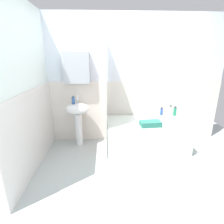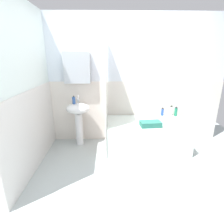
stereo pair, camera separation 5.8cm
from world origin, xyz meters
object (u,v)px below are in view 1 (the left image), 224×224
object	(u,v)px
bathtub	(146,135)
shampoo_bottle	(175,111)
conditioner_bottle	(162,112)
sink	(78,115)
body_wash_bottle	(170,111)
soap_dispenser	(73,100)
towel_folded	(150,124)

from	to	relation	value
bathtub	shampoo_bottle	xyz separation A→B (m)	(0.62, 0.29, 0.35)
conditioner_bottle	sink	bearing A→B (deg)	-175.24
sink	body_wash_bottle	distance (m)	1.80
conditioner_bottle	bathtub	bearing A→B (deg)	-138.88
soap_dispenser	body_wash_bottle	distance (m)	1.89
shampoo_bottle	bathtub	bearing A→B (deg)	-155.25
sink	conditioner_bottle	distance (m)	1.64
soap_dispenser	bathtub	bearing A→B (deg)	-6.91
sink	towel_folded	world-z (taller)	sink
soap_dispenser	towel_folded	xyz separation A→B (m)	(1.33, -0.39, -0.32)
soap_dispenser	shampoo_bottle	bearing A→B (deg)	3.70
soap_dispenser	shampoo_bottle	world-z (taller)	soap_dispenser
sink	shampoo_bottle	world-z (taller)	sink
body_wash_bottle	conditioner_bottle	distance (m)	0.17
sink	body_wash_bottle	bearing A→B (deg)	3.92
sink	shampoo_bottle	distance (m)	1.89
body_wash_bottle	towel_folded	xyz separation A→B (m)	(-0.53, -0.53, -0.05)
bathtub	body_wash_bottle	xyz separation A→B (m)	(0.53, 0.31, 0.36)
bathtub	shampoo_bottle	size ratio (longest dim) A/B	7.71
soap_dispenser	body_wash_bottle	xyz separation A→B (m)	(1.86, 0.15, -0.27)
bathtub	conditioner_bottle	distance (m)	0.59
sink	shampoo_bottle	xyz separation A→B (m)	(1.89, 0.10, 0.01)
bathtub	towel_folded	bearing A→B (deg)	-88.64
body_wash_bottle	towel_folded	world-z (taller)	body_wash_bottle
conditioner_bottle	towel_folded	distance (m)	0.66
conditioner_bottle	towel_folded	bearing A→B (deg)	-123.49
soap_dispenser	towel_folded	size ratio (longest dim) A/B	0.44
sink	soap_dispenser	xyz separation A→B (m)	(-0.06, -0.02, 0.29)
bathtub	towel_folded	distance (m)	0.38
shampoo_bottle	soap_dispenser	bearing A→B (deg)	-176.30
bathtub	body_wash_bottle	world-z (taller)	body_wash_bottle
body_wash_bottle	towel_folded	distance (m)	0.75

